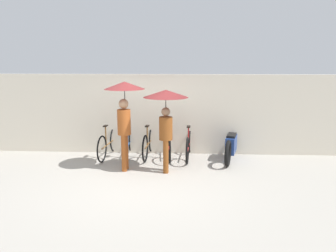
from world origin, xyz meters
name	(u,v)px	position (x,y,z in m)	size (l,w,h in m)	color
ground_plane	(140,180)	(0.00, 0.00, 0.00)	(30.00, 30.00, 0.00)	#9E998E
back_wall	(150,114)	(0.00, 2.26, 1.14)	(11.40, 0.12, 2.27)	beige
parked_bicycle_0	(108,143)	(-1.12, 1.82, 0.38)	(0.44, 1.78, 1.11)	black
parked_bicycle_1	(129,144)	(-0.56, 1.86, 0.36)	(0.44, 1.77, 1.10)	black
parked_bicycle_2	(149,143)	(0.00, 1.86, 0.39)	(0.44, 1.75, 1.00)	black
parked_bicycle_3	(169,144)	(0.56, 1.86, 0.37)	(0.44, 1.72, 0.99)	black
parked_bicycle_4	(189,145)	(1.12, 1.80, 0.37)	(0.44, 1.77, 1.02)	black
pedestrian_leading	(124,102)	(-0.45, 0.79, 1.68)	(0.98, 0.98, 2.17)	#9E4C1E
pedestrian_center	(166,106)	(0.55, 0.72, 1.59)	(1.08, 1.08, 1.98)	brown
motorcycle	(231,145)	(2.27, 1.71, 0.39)	(0.75, 1.96, 0.91)	black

